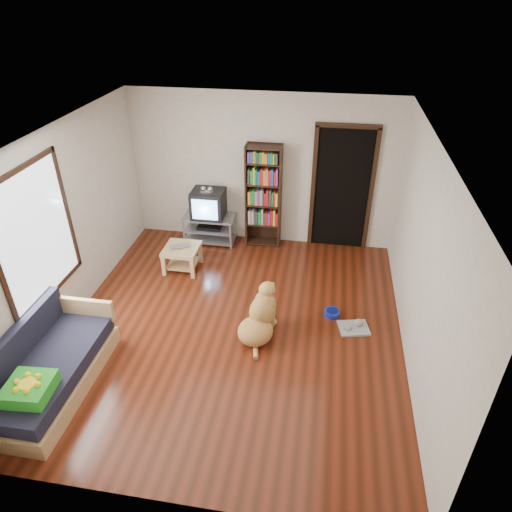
% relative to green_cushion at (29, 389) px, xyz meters
% --- Properties ---
extents(ground, '(5.00, 5.00, 0.00)m').
position_rel_green_cushion_xyz_m(ground, '(1.75, 1.86, -0.50)').
color(ground, '#5C200F').
rests_on(ground, ground).
extents(ceiling, '(5.00, 5.00, 0.00)m').
position_rel_green_cushion_xyz_m(ceiling, '(1.75, 1.86, 2.10)').
color(ceiling, white).
rests_on(ceiling, ground).
extents(wall_back, '(4.50, 0.00, 4.50)m').
position_rel_green_cushion_xyz_m(wall_back, '(1.75, 4.36, 0.80)').
color(wall_back, beige).
rests_on(wall_back, ground).
extents(wall_front, '(4.50, 0.00, 4.50)m').
position_rel_green_cushion_xyz_m(wall_front, '(1.75, -0.64, 0.80)').
color(wall_front, beige).
rests_on(wall_front, ground).
extents(wall_left, '(0.00, 5.00, 5.00)m').
position_rel_green_cushion_xyz_m(wall_left, '(-0.50, 1.86, 0.80)').
color(wall_left, beige).
rests_on(wall_left, ground).
extents(wall_right, '(0.00, 5.00, 5.00)m').
position_rel_green_cushion_xyz_m(wall_right, '(4.00, 1.86, 0.80)').
color(wall_right, beige).
rests_on(wall_right, ground).
extents(green_cushion, '(0.49, 0.49, 0.15)m').
position_rel_green_cushion_xyz_m(green_cushion, '(0.00, 0.00, 0.00)').
color(green_cushion, green).
rests_on(green_cushion, sofa).
extents(laptop, '(0.38, 0.33, 0.03)m').
position_rel_green_cushion_xyz_m(laptop, '(0.63, 3.12, -0.08)').
color(laptop, silver).
rests_on(laptop, coffee_table).
extents(dog_bowl, '(0.22, 0.22, 0.08)m').
position_rel_green_cushion_xyz_m(dog_bowl, '(3.07, 2.33, -0.46)').
color(dog_bowl, navy).
rests_on(dog_bowl, ground).
extents(grey_rag, '(0.46, 0.40, 0.03)m').
position_rel_green_cushion_xyz_m(grey_rag, '(3.37, 2.08, -0.48)').
color(grey_rag, '#A3A3A3').
rests_on(grey_rag, ground).
extents(window, '(0.03, 1.46, 1.70)m').
position_rel_green_cushion_xyz_m(window, '(-0.48, 1.36, 1.00)').
color(window, white).
rests_on(window, wall_left).
extents(doorway, '(1.03, 0.05, 2.19)m').
position_rel_green_cushion_xyz_m(doorway, '(3.10, 4.34, 0.62)').
color(doorway, black).
rests_on(doorway, wall_back).
extents(tv_stand, '(0.90, 0.45, 0.50)m').
position_rel_green_cushion_xyz_m(tv_stand, '(0.85, 4.11, -0.23)').
color(tv_stand, '#99999E').
rests_on(tv_stand, ground).
extents(crt_tv, '(0.55, 0.52, 0.58)m').
position_rel_green_cushion_xyz_m(crt_tv, '(0.85, 4.13, 0.25)').
color(crt_tv, black).
rests_on(crt_tv, tv_stand).
extents(bookshelf, '(0.60, 0.30, 1.80)m').
position_rel_green_cushion_xyz_m(bookshelf, '(1.80, 4.20, 0.50)').
color(bookshelf, black).
rests_on(bookshelf, ground).
extents(sofa, '(0.80, 1.80, 0.80)m').
position_rel_green_cushion_xyz_m(sofa, '(-0.12, 0.48, -0.23)').
color(sofa, tan).
rests_on(sofa, ground).
extents(coffee_table, '(0.55, 0.55, 0.40)m').
position_rel_green_cushion_xyz_m(coffee_table, '(0.63, 3.15, -0.22)').
color(coffee_table, tan).
rests_on(coffee_table, ground).
extents(dog, '(0.60, 0.90, 0.74)m').
position_rel_green_cushion_xyz_m(dog, '(2.13, 1.77, -0.23)').
color(dog, '#BA8547').
rests_on(dog, ground).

